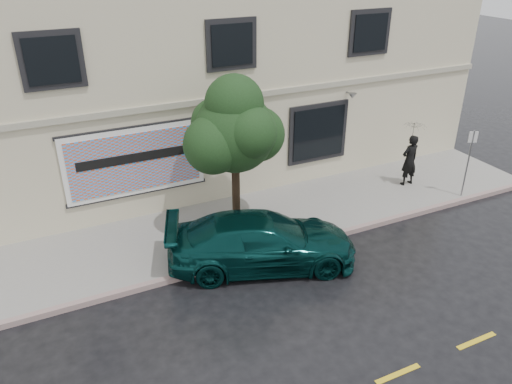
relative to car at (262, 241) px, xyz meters
name	(u,v)px	position (x,y,z in m)	size (l,w,h in m)	color
ground	(310,280)	(0.81, -1.20, -0.73)	(90.00, 90.00, 0.00)	black
sidewalk	(256,221)	(0.81, 2.05, -0.66)	(20.00, 3.50, 0.15)	gray
curb	(283,249)	(0.81, 0.30, -0.66)	(20.00, 0.18, 0.16)	gray
road_marking	(398,374)	(0.81, -4.70, -0.73)	(19.00, 0.12, 0.01)	gold
building	(191,73)	(0.81, 7.80, 2.77)	(20.00, 8.12, 7.00)	beige
billboard	(135,162)	(-2.39, 3.72, 1.32)	(4.30, 0.16, 2.20)	white
car	(262,241)	(0.00, 0.00, 0.00)	(2.23, 5.04, 1.47)	#072F2D
pedestrian	(409,160)	(6.73, 2.03, 0.34)	(0.67, 0.44, 1.84)	black
umbrella	(415,126)	(6.73, 2.03, 1.58)	(0.87, 0.87, 0.64)	black
street_tree	(235,133)	(0.04, 1.83, 2.46)	(2.25, 2.25, 4.19)	#2E2314
fire_hydrant	(218,229)	(-0.69, 1.46, -0.24)	(0.29, 0.27, 0.70)	white
sign_pole	(469,157)	(7.83, 0.50, 0.84)	(0.27, 0.13, 2.35)	gray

